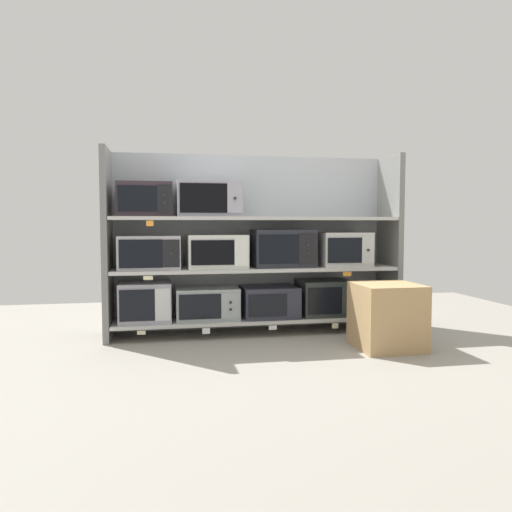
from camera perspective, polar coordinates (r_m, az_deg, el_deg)
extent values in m
cube|color=gray|center=(3.53, 3.09, -12.51)|extent=(6.50, 6.00, 0.02)
cube|color=#9EA3A8|center=(4.61, -0.58, 1.61)|extent=(2.70, 0.04, 1.61)
cube|color=slate|center=(4.31, -16.93, 1.29)|extent=(0.05, 0.46, 1.61)
cube|color=slate|center=(4.77, 15.27, 1.55)|extent=(0.05, 0.46, 1.61)
cube|color=beige|center=(4.44, 0.00, -7.27)|extent=(2.50, 0.46, 0.03)
cube|color=#9E99A7|center=(4.34, -12.73, -5.18)|extent=(0.44, 0.38, 0.34)
cube|color=black|center=(4.15, -13.64, -5.61)|extent=(0.28, 0.01, 0.26)
cube|color=silver|center=(4.15, -10.79, -5.58)|extent=(0.13, 0.01, 0.27)
cube|color=#9AA1A3|center=(4.36, -5.69, -5.48)|extent=(0.55, 0.34, 0.27)
cube|color=black|center=(4.18, -6.49, -5.88)|extent=(0.36, 0.01, 0.21)
cube|color=#9AA1A3|center=(4.21, -2.98, -5.80)|extent=(0.16, 0.01, 0.22)
cylinder|color=#262628|center=(4.20, -2.96, -6.22)|extent=(0.02, 0.01, 0.02)
cylinder|color=#262628|center=(4.19, -2.97, -5.41)|extent=(0.02, 0.01, 0.02)
cube|color=#2B2C39|center=(4.44, 1.54, -5.29)|extent=(0.49, 0.42, 0.27)
cube|color=black|center=(4.22, 1.41, -5.76)|extent=(0.34, 0.01, 0.19)
cube|color=#2B2C39|center=(4.28, 4.44, -5.65)|extent=(0.12, 0.01, 0.22)
cube|color=#2B312F|center=(4.57, 7.91, -4.76)|extent=(0.46, 0.40, 0.32)
cube|color=black|center=(4.36, 8.04, -5.18)|extent=(0.31, 0.01, 0.24)
cube|color=#2B312F|center=(4.44, 10.72, -5.05)|extent=(0.13, 0.01, 0.26)
cylinder|color=#262628|center=(4.43, 10.76, -5.07)|extent=(0.02, 0.01, 0.02)
cube|color=beige|center=(4.15, -13.17, -8.67)|extent=(0.07, 0.00, 0.03)
cube|color=white|center=(4.16, -5.81, -8.67)|extent=(0.06, 0.00, 0.05)
cube|color=white|center=(4.25, 1.96, -8.32)|extent=(0.07, 0.00, 0.04)
cube|color=beige|center=(4.40, 9.19, -8.00)|extent=(0.06, 0.00, 0.05)
cube|color=beige|center=(4.38, 0.00, -1.50)|extent=(2.50, 0.46, 0.03)
cube|color=#B8B4BD|center=(4.29, -12.27, 0.41)|extent=(0.52, 0.37, 0.29)
cube|color=black|center=(4.10, -13.24, 0.25)|extent=(0.35, 0.01, 0.23)
cube|color=black|center=(4.10, -9.84, 0.29)|extent=(0.14, 0.01, 0.23)
cylinder|color=#262628|center=(4.09, -9.84, 0.28)|extent=(0.02, 0.01, 0.02)
cube|color=silver|center=(4.32, -4.54, 0.55)|extent=(0.51, 0.35, 0.29)
cube|color=black|center=(4.13, -5.02, 0.40)|extent=(0.36, 0.01, 0.21)
cube|color=silver|center=(4.16, -1.71, 0.44)|extent=(0.12, 0.01, 0.23)
cube|color=#272931|center=(4.42, 3.14, 0.91)|extent=(0.54, 0.35, 0.34)
cube|color=black|center=(4.23, 2.73, 0.79)|extent=(0.35, 0.01, 0.25)
cube|color=black|center=(4.30, 6.04, 0.82)|extent=(0.16, 0.01, 0.27)
cylinder|color=#262628|center=(4.29, 6.07, 0.32)|extent=(0.02, 0.01, 0.02)
cylinder|color=#262628|center=(4.28, 6.08, 1.30)|extent=(0.02, 0.01, 0.02)
cube|color=#BABCB9|center=(4.59, 9.99, 0.80)|extent=(0.46, 0.40, 0.31)
cube|color=black|center=(4.38, 10.30, 0.65)|extent=(0.31, 0.01, 0.22)
cube|color=#BABCB9|center=(4.46, 12.87, 0.68)|extent=(0.11, 0.01, 0.25)
cylinder|color=#262628|center=(4.45, 12.92, 0.67)|extent=(0.02, 0.01, 0.02)
cube|color=beige|center=(4.08, -12.43, -2.50)|extent=(0.08, 0.00, 0.03)
cube|color=orange|center=(4.37, 10.56, -2.08)|extent=(0.08, 0.00, 0.04)
cube|color=beige|center=(4.36, 0.00, 4.38)|extent=(2.50, 0.46, 0.03)
cube|color=#31262F|center=(4.29, -12.77, 6.42)|extent=(0.46, 0.34, 0.29)
cube|color=black|center=(4.12, -13.60, 6.52)|extent=(0.31, 0.01, 0.21)
cube|color=black|center=(4.11, -10.60, 6.56)|extent=(0.12, 0.01, 0.23)
cylinder|color=#262628|center=(4.10, -10.59, 6.13)|extent=(0.02, 0.01, 0.02)
cylinder|color=#262628|center=(4.11, -10.60, 7.01)|extent=(0.02, 0.01, 0.02)
cube|color=#9E9DAB|center=(4.31, -5.51, 6.59)|extent=(0.56, 0.38, 0.30)
cube|color=black|center=(4.11, -6.10, 6.72)|extent=(0.39, 0.01, 0.24)
cube|color=#9E9DAB|center=(4.14, -2.47, 6.72)|extent=(0.13, 0.01, 0.24)
cylinder|color=#262628|center=(4.13, -2.45, 6.72)|extent=(0.02, 0.01, 0.02)
cube|color=orange|center=(4.05, -12.23, 3.73)|extent=(0.06, 0.00, 0.05)
cube|color=tan|center=(4.01, 14.97, -6.76)|extent=(0.48, 0.48, 0.51)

